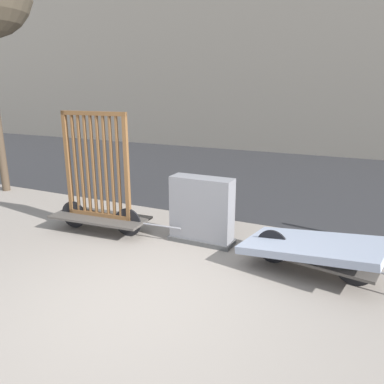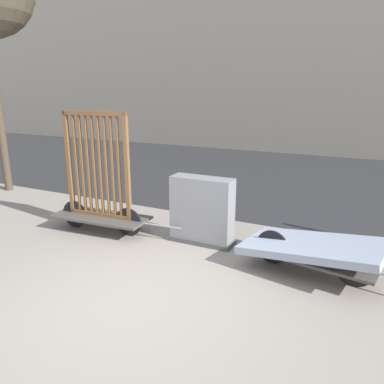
% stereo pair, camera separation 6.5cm
% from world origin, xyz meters
% --- Properties ---
extents(ground_plane, '(60.00, 60.00, 0.00)m').
position_xyz_m(ground_plane, '(0.00, 0.00, 0.00)').
color(ground_plane, gray).
extents(road_strip, '(56.00, 8.50, 0.01)m').
position_xyz_m(road_strip, '(0.00, 7.55, 0.00)').
color(road_strip, '#2D2D30').
rests_on(road_strip, ground_plane).
extents(building_facade, '(48.00, 4.00, 11.26)m').
position_xyz_m(building_facade, '(0.00, 13.80, 5.63)').
color(building_facade, '#9E9384').
rests_on(building_facade, ground_plane).
extents(bike_cart_with_bedframe, '(2.51, 0.84, 2.17)m').
position_xyz_m(bike_cart_with_bedframe, '(-1.85, 1.69, 0.70)').
color(bike_cart_with_bedframe, '#4C4742').
rests_on(bike_cart_with_bedframe, ground_plane).
extents(bike_cart_with_mattress, '(2.60, 1.32, 0.61)m').
position_xyz_m(bike_cart_with_mattress, '(1.86, 1.69, 0.38)').
color(bike_cart_with_mattress, '#4C4742').
rests_on(bike_cart_with_mattress, ground_plane).
extents(utility_cabinet, '(1.12, 0.41, 1.13)m').
position_xyz_m(utility_cabinet, '(0.01, 2.05, 0.53)').
color(utility_cabinet, '#4C4C4C').
rests_on(utility_cabinet, ground_plane).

